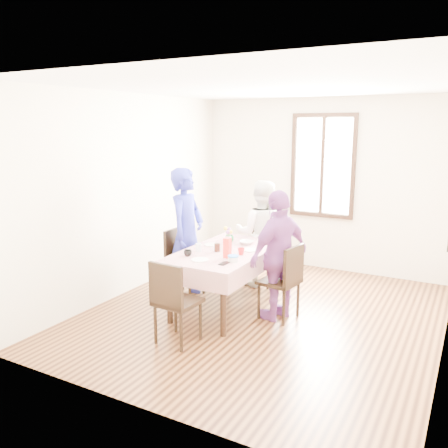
{
  "coord_description": "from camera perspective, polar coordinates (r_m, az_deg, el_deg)",
  "views": [
    {
      "loc": [
        2.15,
        -4.93,
        2.27
      ],
      "look_at": [
        -0.5,
        -0.08,
        1.1
      ],
      "focal_mm": 37.38,
      "sensor_mm": 36.0,
      "label": 1
    }
  ],
  "objects": [
    {
      "name": "ground",
      "position": [
        5.84,
        4.78,
        -10.97
      ],
      "size": [
        4.5,
        4.5,
        0.0
      ],
      "primitive_type": "plane",
      "color": "black",
      "rests_on": "ground"
    },
    {
      "name": "back_wall",
      "position": [
        7.55,
        11.94,
        4.69
      ],
      "size": [
        4.0,
        0.0,
        4.0
      ],
      "primitive_type": "plane",
      "rotation": [
        1.57,
        0.0,
        0.0
      ],
      "color": "beige",
      "rests_on": "ground"
    },
    {
      "name": "window_frame",
      "position": [
        7.5,
        11.99,
        6.95
      ],
      "size": [
        1.02,
        0.06,
        1.62
      ],
      "primitive_type": "cube",
      "color": "black",
      "rests_on": "back_wall"
    },
    {
      "name": "window_pane",
      "position": [
        7.51,
        12.01,
        6.96
      ],
      "size": [
        0.9,
        0.02,
        1.5
      ],
      "primitive_type": "cube",
      "color": "white",
      "rests_on": "back_wall"
    },
    {
      "name": "dining_table",
      "position": [
        5.88,
        0.24,
        -6.84
      ],
      "size": [
        0.83,
        1.55,
        0.75
      ],
      "primitive_type": "cube",
      "color": "black",
      "rests_on": "ground"
    },
    {
      "name": "tablecloth",
      "position": [
        5.77,
        0.24,
        -3.25
      ],
      "size": [
        0.95,
        1.67,
        0.01
      ],
      "primitive_type": "cube",
      "color": "#5D010E",
      "rests_on": "dining_table"
    },
    {
      "name": "chair_left",
      "position": [
        6.32,
        -4.68,
        -4.79
      ],
      "size": [
        0.43,
        0.43,
        0.91
      ],
      "primitive_type": "cube",
      "rotation": [
        0.0,
        0.0,
        -1.58
      ],
      "color": "black",
      "rests_on": "ground"
    },
    {
      "name": "chair_right",
      "position": [
        5.62,
        6.74,
        -6.97
      ],
      "size": [
        0.48,
        0.48,
        0.91
      ],
      "primitive_type": "cube",
      "rotation": [
        0.0,
        0.0,
        1.42
      ],
      "color": "black",
      "rests_on": "ground"
    },
    {
      "name": "chair_far",
      "position": [
        6.77,
        4.55,
        -3.63
      ],
      "size": [
        0.45,
        0.45,
        0.91
      ],
      "primitive_type": "cube",
      "rotation": [
        0.0,
        0.0,
        3.21
      ],
      "color": "black",
      "rests_on": "ground"
    },
    {
      "name": "chair_near",
      "position": [
        5.0,
        -5.68,
        -9.39
      ],
      "size": [
        0.45,
        0.45,
        0.91
      ],
      "primitive_type": "cube",
      "rotation": [
        0.0,
        0.0,
        -0.07
      ],
      "color": "black",
      "rests_on": "ground"
    },
    {
      "name": "person_left",
      "position": [
        6.2,
        -4.61,
        -1.15
      ],
      "size": [
        0.47,
        0.66,
        1.74
      ],
      "primitive_type": "imported",
      "rotation": [
        0.0,
        0.0,
        1.65
      ],
      "color": "navy",
      "rests_on": "ground"
    },
    {
      "name": "person_far",
      "position": [
        6.68,
        4.52,
        -1.12
      ],
      "size": [
        0.89,
        0.79,
        1.53
      ],
      "primitive_type": "imported",
      "rotation": [
        0.0,
        0.0,
        3.48
      ],
      "color": "white",
      "rests_on": "ground"
    },
    {
      "name": "person_right",
      "position": [
        5.53,
        6.65,
        -3.81
      ],
      "size": [
        0.67,
        0.98,
        1.55
      ],
      "primitive_type": "imported",
      "rotation": [
        0.0,
        0.0,
        -1.93
      ],
      "color": "#77387D",
      "rests_on": "ground"
    },
    {
      "name": "mug_black",
      "position": [
        5.51,
        -4.45,
        -3.56
      ],
      "size": [
        0.11,
        0.11,
        0.07
      ],
      "primitive_type": "imported",
      "rotation": [
        0.0,
        0.0,
        0.25
      ],
      "color": "black",
      "rests_on": "tablecloth"
    },
    {
      "name": "mug_flag",
      "position": [
        5.55,
        2.11,
        -3.38
      ],
      "size": [
        0.12,
        0.12,
        0.08
      ],
      "primitive_type": "imported",
      "rotation": [
        0.0,
        0.0,
        0.51
      ],
      "color": "red",
      "rests_on": "tablecloth"
    },
    {
      "name": "mug_green",
      "position": [
        6.12,
        0.65,
        -1.84
      ],
      "size": [
        0.12,
        0.12,
        0.09
      ],
      "primitive_type": "imported",
      "rotation": [
        0.0,
        0.0,
        -0.02
      ],
      "color": "#0C7226",
      "rests_on": "tablecloth"
    },
    {
      "name": "serving_bowl",
      "position": [
        6.05,
        2.79,
        -2.27
      ],
      "size": [
        0.19,
        0.19,
        0.05
      ],
      "primitive_type": "imported",
      "rotation": [
        0.0,
        0.0,
        -0.05
      ],
      "color": "white",
      "rests_on": "tablecloth"
    },
    {
      "name": "juice_carton",
      "position": [
        5.41,
        0.41,
        -2.94
      ],
      "size": [
        0.07,
        0.07,
        0.24
      ],
      "primitive_type": "cube",
      "color": "red",
      "rests_on": "tablecloth"
    },
    {
      "name": "butter_tub",
      "position": [
        5.28,
        1.13,
        -4.29
      ],
      "size": [
        0.12,
        0.12,
        0.06
      ],
      "primitive_type": "cylinder",
      "color": "white",
      "rests_on": "tablecloth"
    },
    {
      "name": "jam_jar",
      "position": [
        5.69,
        -0.84,
        -2.88
      ],
      "size": [
        0.07,
        0.07,
        0.1
      ],
      "primitive_type": "cylinder",
      "color": "black",
      "rests_on": "tablecloth"
    },
    {
      "name": "drinking_glass",
      "position": [
        5.7,
        -3.14,
        -2.88
      ],
      "size": [
        0.07,
        0.07,
        0.1
      ],
      "primitive_type": "cylinder",
      "color": "silver",
      "rests_on": "tablecloth"
    },
    {
      "name": "smartphone",
      "position": [
        5.2,
        0.0,
        -4.83
      ],
      "size": [
        0.08,
        0.15,
        0.01
      ],
      "primitive_type": "cube",
      "color": "black",
      "rests_on": "tablecloth"
    },
    {
      "name": "flower_vase",
      "position": [
        5.81,
        0.51,
        -2.28
      ],
      "size": [
        0.08,
        0.08,
        0.16
      ],
      "primitive_type": "cylinder",
      "color": "silver",
      "rests_on": "tablecloth"
    },
    {
      "name": "plate_left",
      "position": [
        6.0,
        -1.49,
        -2.54
      ],
      "size": [
        0.2,
        0.2,
        0.01
      ],
      "primitive_type": "cylinder",
      "color": "white",
      "rests_on": "tablecloth"
    },
    {
      "name": "plate_right",
      "position": [
        5.76,
        3.19,
        -3.19
      ],
      "size": [
        0.2,
        0.2,
        0.01
      ],
      "primitive_type": "cylinder",
      "color": "white",
      "rests_on": "tablecloth"
    },
    {
      "name": "plate_near",
      "position": [
        5.34,
        -2.96,
        -4.38
      ],
      "size": [
        0.2,
        0.2,
        0.01
      ],
      "primitive_type": "cylinder",
      "color": "white",
      "rests_on": "tablecloth"
    },
    {
      "name": "butter_lid",
      "position": [
        5.27,
        1.13,
        -3.92
      ],
      "size": [
        0.12,
        0.12,
        0.01
      ],
      "primitive_type": "cylinder",
      "color": "blue",
      "rests_on": "butter_tub"
    },
    {
      "name": "flower_bunch",
      "position": [
        5.78,
        0.51,
        -1.03
      ],
      "size": [
        0.09,
        0.09,
        0.1
      ],
      "primitive_type": null,
      "color": "yellow",
      "rests_on": "flower_vase"
    }
  ]
}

